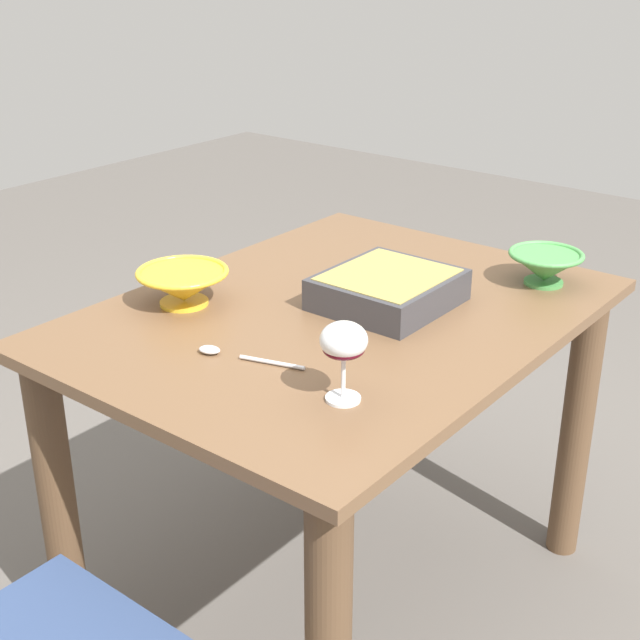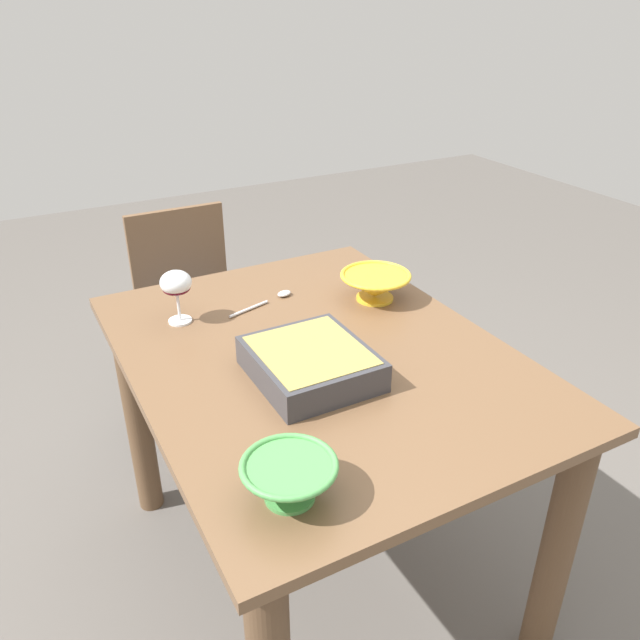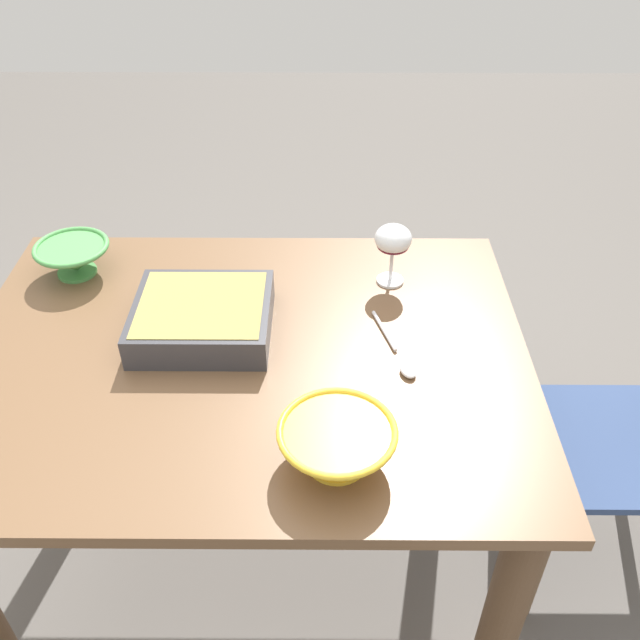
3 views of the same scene
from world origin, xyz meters
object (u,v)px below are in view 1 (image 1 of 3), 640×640
object	(u,v)px
wine_glass	(344,345)
mixing_bowl	(545,266)
serving_spoon	(229,354)
casserole_dish	(388,288)
dining_table	(338,378)
small_bowl	(183,285)

from	to	relation	value
wine_glass	mixing_bowl	distance (m)	0.74
mixing_bowl	serving_spoon	world-z (taller)	mixing_bowl
casserole_dish	serving_spoon	world-z (taller)	casserole_dish
dining_table	casserole_dish	size ratio (longest dim) A/B	4.10
casserole_dish	serving_spoon	size ratio (longest dim) A/B	1.30
small_bowl	dining_table	bearing A→B (deg)	122.84
wine_glass	dining_table	bearing A→B (deg)	-141.57
casserole_dish	mixing_bowl	world-z (taller)	mixing_bowl
small_bowl	serving_spoon	size ratio (longest dim) A/B	0.93
dining_table	small_bowl	distance (m)	0.40
casserole_dish	small_bowl	distance (m)	0.45
mixing_bowl	small_bowl	world-z (taller)	small_bowl
wine_glass	small_bowl	size ratio (longest dim) A/B	0.73
mixing_bowl	serving_spoon	size ratio (longest dim) A/B	0.79
wine_glass	casserole_dish	distance (m)	0.45
serving_spoon	casserole_dish	bearing A→B (deg)	167.41
dining_table	mixing_bowl	xyz separation A→B (m)	(-0.42, 0.28, 0.21)
serving_spoon	wine_glass	bearing A→B (deg)	89.97
casserole_dish	serving_spoon	bearing A→B (deg)	-12.59
small_bowl	serving_spoon	world-z (taller)	small_bowl
wine_glass	mixing_bowl	xyz separation A→B (m)	(-0.74, 0.03, -0.06)
small_bowl	serving_spoon	xyz separation A→B (m)	(0.13, 0.26, -0.04)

